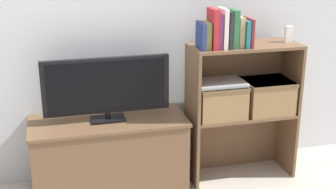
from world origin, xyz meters
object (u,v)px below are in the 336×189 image
object	(u,v)px
book_crimson	(213,29)
book_tan	(239,32)
book_navy	(201,36)
baby_monitor	(288,34)
book_teal	(244,33)
storage_basket_right	(267,94)
book_charcoal	(228,29)
book_maroon	(248,32)
laptop	(220,83)
tv_stand	(110,154)
book_ivory	(223,28)
book_forest	(233,28)
book_olive	(206,35)
storage_basket_left	(219,99)
tv	(107,87)
book_plum	(218,31)

from	to	relation	value
book_crimson	book_tan	xyz separation A→B (m)	(0.18, 0.00, -0.03)
book_navy	baby_monitor	world-z (taller)	book_navy
book_teal	storage_basket_right	xyz separation A→B (m)	(0.21, 0.04, -0.45)
storage_basket_right	book_tan	bearing A→B (deg)	-171.63
book_crimson	baby_monitor	xyz separation A→B (m)	(0.56, 0.05, -0.07)
book_charcoal	book_maroon	size ratio (longest dim) A/B	1.30
book_charcoal	laptop	world-z (taller)	book_charcoal
tv_stand	book_crimson	distance (m)	1.08
book_teal	book_charcoal	bearing A→B (deg)	180.00
book_tan	book_ivory	bearing A→B (deg)	180.00
book_forest	book_olive	bearing A→B (deg)	180.00
book_forest	book_tan	xyz separation A→B (m)	(0.04, 0.00, -0.02)
book_tan	book_forest	bearing A→B (deg)	-180.00
storage_basket_left	book_forest	bearing A→B (deg)	-30.49
book_maroon	book_forest	bearing A→B (deg)	-180.00
book_crimson	book_charcoal	bearing A→B (deg)	0.00
tv_stand	book_crimson	world-z (taller)	book_crimson
tv_stand	book_teal	xyz separation A→B (m)	(0.89, -0.10, 0.80)
book_teal	baby_monitor	xyz separation A→B (m)	(0.35, 0.05, -0.03)
book_forest	laptop	distance (m)	0.38
book_charcoal	laptop	distance (m)	0.37
tv_stand	book_navy	xyz separation A→B (m)	(0.60, -0.10, 0.80)
tv	book_crimson	xyz separation A→B (m)	(0.67, -0.10, 0.37)
book_plum	laptop	bearing A→B (deg)	41.68
book_teal	book_navy	bearing A→B (deg)	180.00
book_charcoal	book_ivory	bearing A→B (deg)	180.00
book_tan	baby_monitor	xyz separation A→B (m)	(0.38, 0.05, -0.04)
tv	laptop	xyz separation A→B (m)	(0.75, -0.06, -0.01)
laptop	book_tan	bearing A→B (deg)	-19.12
book_charcoal	storage_basket_right	xyz separation A→B (m)	(0.33, 0.04, -0.48)
book_crimson	book_plum	size ratio (longest dim) A/B	1.16
storage_basket_left	book_olive	bearing A→B (deg)	-163.06
book_charcoal	book_tan	world-z (taller)	book_charcoal
book_crimson	book_ivory	world-z (taller)	same
book_charcoal	book_teal	world-z (taller)	book_charcoal
book_ivory	storage_basket_right	world-z (taller)	book_ivory
book_navy	baby_monitor	size ratio (longest dim) A/B	1.23
book_plum	book_navy	bearing A→B (deg)	180.00
book_crimson	book_plum	world-z (taller)	book_crimson
book_navy	book_plum	xyz separation A→B (m)	(0.11, -0.00, 0.02)
book_olive	book_charcoal	distance (m)	0.15
tv_stand	book_tan	bearing A→B (deg)	-6.85
book_crimson	book_charcoal	size ratio (longest dim) A/B	1.06
book_tan	book_maroon	size ratio (longest dim) A/B	1.06
book_teal	baby_monitor	size ratio (longest dim) A/B	1.26
book_maroon	storage_basket_right	bearing A→B (deg)	11.26
book_navy	book_teal	world-z (taller)	book_teal
book_tan	storage_basket_left	xyz separation A→B (m)	(-0.10, 0.04, -0.46)
book_forest	tv_stand	bearing A→B (deg)	172.79
storage_basket_left	laptop	world-z (taller)	laptop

